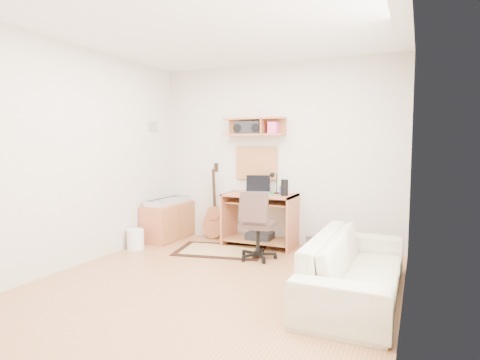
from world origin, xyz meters
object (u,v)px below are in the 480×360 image
at_px(printer, 323,247).
at_px(sofa, 356,256).
at_px(task_chair, 258,225).
at_px(desk, 260,220).
at_px(cabinet, 168,221).

xyz_separation_m(printer, sofa, (0.61, -1.37, 0.30)).
xyz_separation_m(task_chair, sofa, (1.31, -0.78, -0.05)).
relative_size(printer, sofa, 0.24).
bearing_deg(sofa, printer, 24.12).
distance_m(desk, sofa, 2.06).
height_order(cabinet, sofa, sofa).
height_order(desk, task_chair, task_chair).
bearing_deg(desk, sofa, -42.48).
xyz_separation_m(desk, sofa, (1.52, -1.39, 0.01)).
distance_m(printer, sofa, 1.53).
bearing_deg(printer, cabinet, 167.63).
bearing_deg(task_chair, printer, 35.16).
bearing_deg(sofa, task_chair, 59.36).
relative_size(cabinet, printer, 1.92).
distance_m(cabinet, printer, 2.36).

